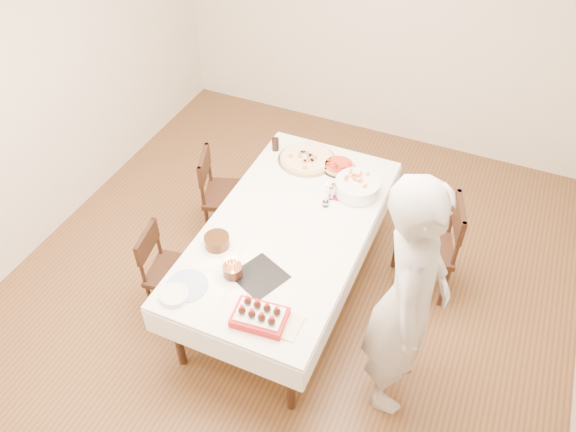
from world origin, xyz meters
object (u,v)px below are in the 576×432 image
at_px(dining_table, 288,260).
at_px(layer_cake, 217,242).
at_px(chair_right_savory, 424,247).
at_px(pizza_pepperoni, 339,166).
at_px(cola_glass, 275,144).
at_px(strawberry_box, 260,316).
at_px(pizza_white, 307,158).
at_px(taper_candle, 326,194).
at_px(chair_left_dessert, 174,272).
at_px(birthday_cake, 232,267).
at_px(chair_left_savory, 228,195).
at_px(pasta_bowl, 357,187).
at_px(person, 408,301).

distance_m(dining_table, layer_cake, 0.69).
bearing_deg(dining_table, chair_right_savory, 26.87).
bearing_deg(pizza_pepperoni, cola_glass, 177.92).
bearing_deg(strawberry_box, pizza_white, 102.19).
height_order(pizza_white, cola_glass, cola_glass).
xyz_separation_m(pizza_pepperoni, taper_candle, (0.07, -0.48, 0.10)).
height_order(taper_candle, strawberry_box, taper_candle).
relative_size(chair_left_dessert, strawberry_box, 2.34).
bearing_deg(birthday_cake, strawberry_box, -38.57).
relative_size(dining_table, pizza_white, 4.33).
xyz_separation_m(chair_left_savory, cola_glass, (0.29, 0.37, 0.38)).
relative_size(dining_table, strawberry_box, 6.31).
relative_size(chair_left_dessert, birthday_cake, 5.68).
height_order(pasta_bowl, birthday_cake, birthday_cake).
bearing_deg(dining_table, chair_left_dessert, -146.64).
distance_m(pizza_white, pasta_bowl, 0.57).
bearing_deg(layer_cake, strawberry_box, -39.27).
bearing_deg(dining_table, layer_cake, -133.82).
distance_m(person, pizza_white, 1.75).
distance_m(person, cola_glass, 1.99).
distance_m(cola_glass, strawberry_box, 1.79).
height_order(dining_table, layer_cake, layer_cake).
relative_size(dining_table, pizza_pepperoni, 7.63).
distance_m(dining_table, person, 1.26).
height_order(pasta_bowl, taper_candle, taper_candle).
height_order(pizza_white, pasta_bowl, pasta_bowl).
relative_size(pizza_white, cola_glass, 4.33).
xyz_separation_m(dining_table, person, (1.01, -0.49, 0.57)).
bearing_deg(dining_table, pizza_pepperoni, 82.19).
relative_size(chair_right_savory, person, 0.49).
bearing_deg(pizza_white, chair_left_savory, -150.04).
bearing_deg(chair_left_dessert, dining_table, -156.89).
bearing_deg(taper_candle, pizza_pepperoni, 97.89).
distance_m(chair_left_savory, cola_glass, 0.60).
xyz_separation_m(chair_right_savory, birthday_cake, (-1.11, -1.07, 0.37)).
height_order(pizza_white, taper_candle, taper_candle).
bearing_deg(taper_candle, cola_glass, 142.74).
bearing_deg(chair_right_savory, pasta_bowl, 156.07).
bearing_deg(person, chair_left_dessert, 84.72).
xyz_separation_m(pizza_pepperoni, pasta_bowl, (0.24, -0.24, 0.04)).
height_order(dining_table, pizza_pepperoni, pizza_pepperoni).
bearing_deg(pasta_bowl, chair_left_savory, -174.05).
height_order(chair_right_savory, strawberry_box, chair_right_savory).
distance_m(chair_left_savory, birthday_cake, 1.27).
xyz_separation_m(dining_table, strawberry_box, (0.18, -0.85, 0.42)).
relative_size(pizza_pepperoni, pasta_bowl, 0.80).
bearing_deg(chair_right_savory, layer_cake, -163.59).
height_order(person, layer_cake, person).
xyz_separation_m(person, layer_cake, (-1.39, 0.09, -0.15)).
bearing_deg(layer_cake, pasta_bowl, 52.76).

